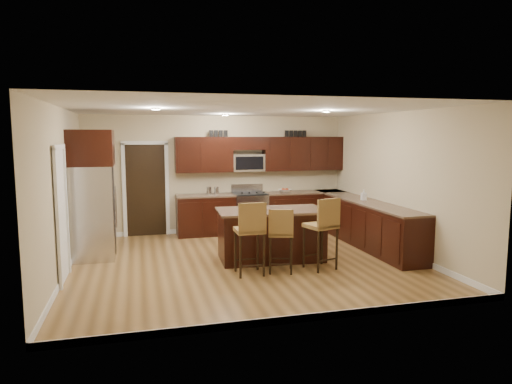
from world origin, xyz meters
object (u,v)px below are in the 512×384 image
object	(u,v)px
stool_mid	(281,233)
stool_right	(323,225)
stool_left	(250,230)
refrigerator	(93,193)
island	(271,236)
range	(250,212)

from	to	relation	value
stool_mid	stool_right	size ratio (longest dim) A/B	0.88
stool_left	refrigerator	world-z (taller)	refrigerator
island	stool_mid	size ratio (longest dim) A/B	1.86
range	stool_left	world-z (taller)	stool_left
stool_mid	stool_right	world-z (taller)	stool_right
island	stool_left	world-z (taller)	stool_left
island	refrigerator	bearing A→B (deg)	166.77
stool_right	stool_mid	bearing A→B (deg)	162.90
island	stool_left	distance (m)	1.09
range	island	distance (m)	2.37
range	stool_mid	distance (m)	3.22
stool_right	refrigerator	world-z (taller)	refrigerator
stool_mid	refrigerator	world-z (taller)	refrigerator
range	refrigerator	world-z (taller)	refrigerator
stool_left	stool_right	xyz separation A→B (m)	(1.26, 0.00, 0.01)
stool_left	stool_mid	world-z (taller)	stool_left
range	stool_right	distance (m)	3.26
range	stool_right	xyz separation A→B (m)	(0.48, -3.21, 0.29)
island	stool_right	bearing A→B (deg)	-49.18
range	refrigerator	distance (m)	3.68
island	refrigerator	size ratio (longest dim) A/B	0.85
range	refrigerator	size ratio (longest dim) A/B	0.47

